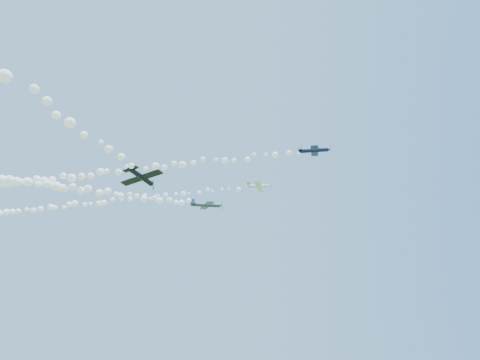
{
  "coord_description": "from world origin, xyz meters",
  "views": [
    {
      "loc": [
        2.48,
        -82.51,
        2.0
      ],
      "look_at": [
        0.78,
        -6.95,
        45.32
      ],
      "focal_mm": 30.0,
      "sensor_mm": 36.0,
      "label": 1
    }
  ],
  "objects_px": {
    "plane_navy": "(314,150)",
    "plane_grey": "(207,205)",
    "plane_white": "(259,186)",
    "plane_black": "(142,177)"
  },
  "relations": [
    {
      "from": "plane_navy",
      "to": "plane_grey",
      "type": "distance_m",
      "value": 30.41
    },
    {
      "from": "plane_black",
      "to": "plane_navy",
      "type": "bearing_deg",
      "value": -46.18
    },
    {
      "from": "plane_grey",
      "to": "plane_navy",
      "type": "bearing_deg",
      "value": -57.93
    },
    {
      "from": "plane_white",
      "to": "plane_grey",
      "type": "bearing_deg",
      "value": -158.69
    },
    {
      "from": "plane_navy",
      "to": "plane_grey",
      "type": "bearing_deg",
      "value": 150.03
    },
    {
      "from": "plane_navy",
      "to": "plane_white",
      "type": "bearing_deg",
      "value": 125.54
    },
    {
      "from": "plane_white",
      "to": "plane_navy",
      "type": "height_order",
      "value": "plane_white"
    },
    {
      "from": "plane_navy",
      "to": "plane_grey",
      "type": "xyz_separation_m",
      "value": [
        -23.41,
        19.25,
        -2.43
      ]
    },
    {
      "from": "plane_white",
      "to": "plane_black",
      "type": "bearing_deg",
      "value": -109.98
    },
    {
      "from": "plane_white",
      "to": "plane_navy",
      "type": "xyz_separation_m",
      "value": [
        10.68,
        -21.82,
        -4.05
      ]
    }
  ]
}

